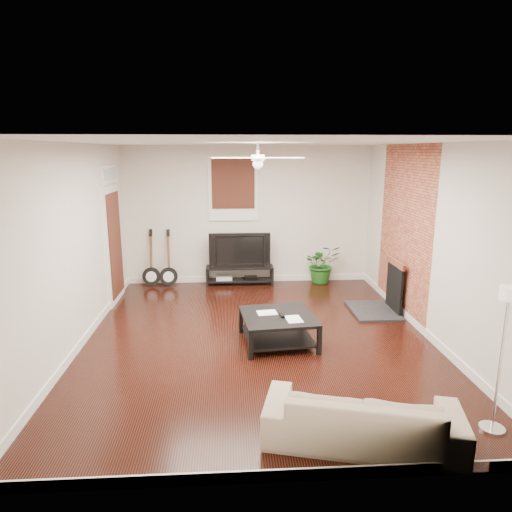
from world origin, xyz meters
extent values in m
cube|color=black|center=(0.00, 0.00, 0.00)|extent=(5.00, 6.00, 0.01)
cube|color=white|center=(0.00, 0.00, 2.80)|extent=(5.00, 6.00, 0.01)
cube|color=silver|center=(0.00, 3.00, 1.40)|extent=(5.00, 0.01, 2.80)
cube|color=silver|center=(0.00, -3.00, 1.40)|extent=(5.00, 0.01, 2.80)
cube|color=silver|center=(-2.50, 0.00, 1.40)|extent=(0.01, 6.00, 2.80)
cube|color=silver|center=(2.50, 0.00, 1.40)|extent=(0.01, 6.00, 2.80)
cube|color=#9D4032|center=(2.49, 1.00, 1.40)|extent=(0.02, 2.20, 2.80)
cube|color=black|center=(2.20, 1.00, 0.46)|extent=(0.80, 1.10, 0.92)
cube|color=black|center=(-0.30, 2.97, 1.95)|extent=(1.00, 0.06, 1.30)
cube|color=white|center=(-2.46, 1.90, 1.25)|extent=(0.08, 1.00, 2.50)
cube|color=black|center=(-0.19, 2.78, 0.19)|extent=(1.37, 0.37, 0.38)
imported|color=black|center=(-0.19, 2.80, 0.74)|extent=(1.23, 0.16, 0.71)
cube|color=black|center=(0.28, -0.18, 0.21)|extent=(1.10, 1.10, 0.42)
imported|color=#BDAC8D|center=(0.82, -2.49, 0.27)|extent=(1.94, 1.14, 0.53)
imported|color=#1C5A19|center=(1.52, 2.82, 0.41)|extent=(0.78, 0.69, 0.81)
camera|label=1|loc=(-0.41, -6.24, 2.69)|focal=31.91mm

